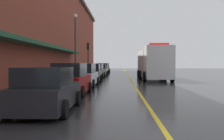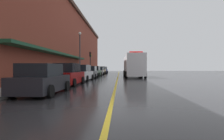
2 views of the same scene
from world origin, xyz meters
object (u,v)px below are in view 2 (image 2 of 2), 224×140
at_px(parking_meter_1, 92,70).
at_px(street_lamp_left, 80,49).
at_px(box_truck, 134,66).
at_px(traffic_light_near, 90,59).
at_px(parked_car_6, 102,70).
at_px(parking_meter_3, 95,70).
at_px(parked_car_1, 68,75).
at_px(parked_car_7, 104,70).
at_px(parking_meter_2, 95,70).
at_px(parked_car_3, 90,72).
at_px(parked_car_0, 42,80).
at_px(parked_car_4, 95,71).
at_px(parked_car_5, 99,71).
at_px(parked_car_2, 82,73).
at_px(parking_meter_0, 99,69).

relative_size(parking_meter_1, street_lamp_left, 0.19).
xyz_separation_m(box_truck, traffic_light_near, (-7.74, 6.01, 1.40)).
relative_size(parked_car_6, parking_meter_3, 3.19).
distance_m(parked_car_1, parked_car_7, 33.41).
height_order(box_truck, street_lamp_left, street_lamp_left).
relative_size(parking_meter_1, parking_meter_2, 1.00).
bearing_deg(parked_car_3, parked_car_0, 178.95).
relative_size(parked_car_4, traffic_light_near, 1.01).
xyz_separation_m(parked_car_0, parked_car_4, (-0.11, 21.79, 0.04)).
bearing_deg(street_lamp_left, parked_car_3, -44.37).
bearing_deg(parking_meter_1, parked_car_4, -76.65).
relative_size(parked_car_5, traffic_light_near, 1.13).
relative_size(box_truck, parking_meter_1, 6.53).
xyz_separation_m(parking_meter_2, parking_meter_3, (0.00, -0.56, 0.00)).
relative_size(parked_car_0, parking_meter_3, 3.17).
bearing_deg(parked_car_1, parked_car_5, 1.62).
bearing_deg(parking_meter_1, parked_car_2, -85.24).
bearing_deg(parked_car_6, parked_car_7, 0.08).
relative_size(parked_car_6, parking_meter_1, 3.19).
xyz_separation_m(parking_meter_3, street_lamp_left, (-0.60, -12.10, 3.34)).
xyz_separation_m(box_truck, parking_meter_1, (-7.80, 9.03, -0.70)).
distance_m(parked_car_7, box_truck, 21.33).
xyz_separation_m(parked_car_1, parked_car_5, (0.07, 22.37, -0.09)).
height_order(parking_meter_2, parking_meter_3, same).
height_order(parking_meter_0, parking_meter_3, same).
relative_size(parking_meter_3, street_lamp_left, 0.19).
distance_m(parked_car_4, parking_meter_3, 8.73).
height_order(parked_car_0, parked_car_2, parked_car_2).
relative_size(parked_car_6, box_truck, 0.49).
bearing_deg(box_truck, street_lamp_left, -91.86).
distance_m(parking_meter_1, street_lamp_left, 9.57).
xyz_separation_m(parked_car_4, parked_car_6, (0.07, 10.95, 0.00)).
bearing_deg(parking_meter_2, parked_car_5, -67.60).
xyz_separation_m(parked_car_3, parking_meter_2, (-1.39, 14.60, 0.26)).
height_order(parked_car_7, parking_meter_2, parked_car_7).
bearing_deg(parking_meter_1, parking_meter_2, 90.00).
bearing_deg(parking_meter_1, box_truck, -49.17).
distance_m(parked_car_0, parked_car_7, 38.54).
xyz_separation_m(parked_car_4, parked_car_5, (0.13, 5.71, -0.07)).
height_order(parked_car_3, parked_car_4, parked_car_4).
height_order(parked_car_1, parking_meter_1, parked_car_1).
xyz_separation_m(parking_meter_1, street_lamp_left, (-0.60, -8.94, 3.34)).
bearing_deg(traffic_light_near, parked_car_5, 67.16).
bearing_deg(parked_car_6, box_truck, -156.22).
distance_m(street_lamp_left, traffic_light_near, 6.09).
height_order(parked_car_0, parked_car_1, parked_car_1).
height_order(parked_car_0, parked_car_4, parked_car_4).
relative_size(parked_car_4, parking_meter_1, 3.28).
xyz_separation_m(parked_car_6, parking_meter_0, (-1.37, 6.53, 0.24)).
bearing_deg(parked_car_4, traffic_light_near, 28.18).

